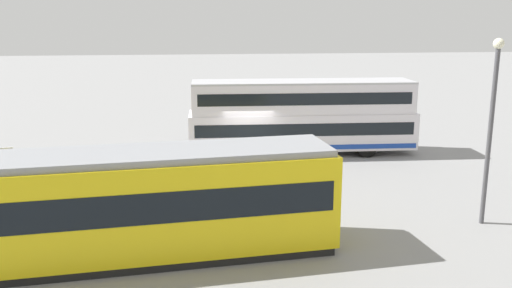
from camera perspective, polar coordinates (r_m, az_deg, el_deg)
The scene contains 7 objects.
ground_plane at distance 26.88m, azimuth -0.57°, elevation -2.13°, with size 160.00×160.00×0.00m, color gray.
double_decker_bus at distance 28.74m, azimuth 4.77°, elevation 2.86°, with size 11.76×2.94×3.83m.
tram_yellow at distance 16.64m, azimuth -13.89°, elevation -6.10°, with size 12.92×3.83×3.26m.
pedestrian_near_railing at distance 22.82m, azimuth -9.60°, elevation -2.69°, with size 0.45×0.45×1.61m.
pedestrian_crossing at distance 18.00m, azimuth -2.71°, elevation -6.54°, with size 0.43×0.43×1.75m.
pedestrian_railing at distance 20.99m, azimuth -10.88°, elevation -4.66°, with size 7.35×0.89×1.08m.
street_lamp at distance 20.05m, azimuth 23.19°, elevation 2.55°, with size 0.36×0.36×6.37m.
Camera 1 is at (2.81, 25.78, 7.06)m, focal length 38.67 mm.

